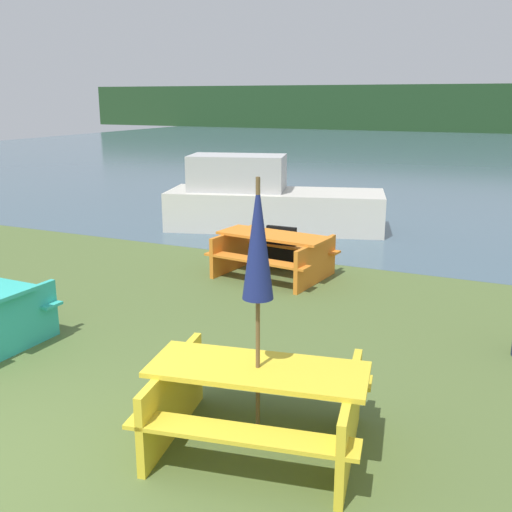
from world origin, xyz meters
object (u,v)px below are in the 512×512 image
at_px(boat, 267,202).
at_px(signboard, 281,247).
at_px(picnic_table_yellow, 258,398).
at_px(umbrella_navy, 258,243).
at_px(picnic_table_orange, 273,251).

height_order(boat, signboard, boat).
bearing_deg(signboard, boat, 118.06).
xyz_separation_m(picnic_table_yellow, umbrella_navy, (0.00, 0.00, 1.37)).
height_order(picnic_table_orange, boat, boat).
height_order(picnic_table_yellow, signboard, same).
relative_size(boat, signboard, 6.83).
bearing_deg(boat, picnic_table_orange, -80.49).
xyz_separation_m(umbrella_navy, signboard, (-1.96, 5.30, -1.45)).
xyz_separation_m(picnic_table_yellow, boat, (-3.51, 8.21, 0.16)).
bearing_deg(signboard, picnic_table_orange, -82.24).
bearing_deg(umbrella_navy, picnic_table_orange, 111.57).
distance_m(picnic_table_yellow, umbrella_navy, 1.37).
distance_m(boat, signboard, 3.30).
bearing_deg(umbrella_navy, signboard, 110.28).
relative_size(picnic_table_yellow, boat, 0.40).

